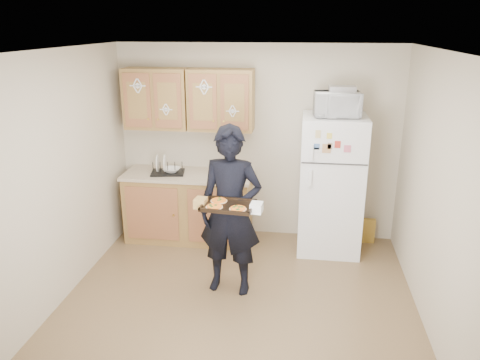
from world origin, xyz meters
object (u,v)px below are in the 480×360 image
refrigerator (331,185)px  person (230,211)px  baking_tray (228,206)px  microwave (337,104)px  dish_rack (168,167)px

refrigerator → person: 1.54m
baking_tray → microwave: size_ratio=0.95×
refrigerator → baking_tray: (-1.04, -1.41, 0.22)m
microwave → dish_rack: 2.24m
person → microwave: (1.07, 1.07, 0.95)m
microwave → dish_rack: microwave is taller
refrigerator → baking_tray: size_ratio=3.49×
baking_tray → person: bearing=100.2°
refrigerator → dish_rack: (-2.06, 0.03, 0.13)m
person → dish_rack: 1.51m
microwave → refrigerator: bearing=91.8°
refrigerator → dish_rack: size_ratio=4.12×
refrigerator → dish_rack: refrigerator is taller
refrigerator → person: size_ratio=0.95×
person → microwave: size_ratio=3.48×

